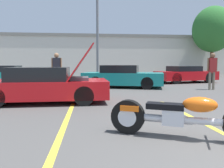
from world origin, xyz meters
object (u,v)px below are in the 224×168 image
(motorcycle, at_px, (181,116))
(parked_car_left_row, at_px, (5,76))
(light_pole, at_px, (99,22))
(spectator_by_show_car, at_px, (57,68))
(parked_car_mid_left_row, at_px, (123,77))
(show_car_hood_open, at_px, (46,85))
(spectator_near_motorcycle, at_px, (212,68))
(tree_background, at_px, (213,29))
(parked_car_mid_right_row, at_px, (185,74))

(motorcycle, distance_m, parked_car_left_row, 12.09)
(light_pole, xyz_separation_m, spectator_by_show_car, (-2.31, -4.44, -3.10))
(parked_car_mid_left_row, relative_size, spectator_by_show_car, 2.52)
(show_car_hood_open, bearing_deg, spectator_near_motorcycle, 18.72)
(tree_background, height_order, parked_car_mid_left_row, tree_background)
(parked_car_mid_left_row, xyz_separation_m, spectator_by_show_car, (-3.45, -0.63, 0.52))
(motorcycle, distance_m, parked_car_mid_left_row, 8.31)
(light_pole, distance_m, parked_car_mid_right_row, 7.06)
(parked_car_left_row, bearing_deg, motorcycle, -59.26)
(show_car_hood_open, bearing_deg, parked_car_left_row, 118.87)
(tree_background, bearing_deg, spectator_near_motorcycle, -120.19)
(tree_background, height_order, parked_car_left_row, tree_background)
(light_pole, xyz_separation_m, motorcycle, (0.88, -12.11, -3.82))
(show_car_hood_open, xyz_separation_m, parked_car_mid_right_row, (8.07, 6.94, -0.01))
(spectator_near_motorcycle, distance_m, spectator_by_show_car, 7.75)
(spectator_by_show_car, bearing_deg, parked_car_left_row, 144.53)
(light_pole, xyz_separation_m, parked_car_mid_right_row, (5.93, -1.22, -3.64))
(light_pole, xyz_separation_m, parked_car_mid_left_row, (1.14, -3.81, -3.62))
(parked_car_mid_right_row, height_order, spectator_by_show_car, spectator_by_show_car)
(light_pole, xyz_separation_m, show_car_hood_open, (-2.14, -8.16, -3.63))
(parked_car_mid_left_row, height_order, parked_car_mid_right_row, parked_car_mid_left_row)
(show_car_hood_open, distance_m, spectator_near_motorcycle, 8.02)
(motorcycle, xyz_separation_m, show_car_hood_open, (-3.02, 3.95, 0.19))
(parked_car_left_row, bearing_deg, spectator_by_show_car, -37.92)
(parked_car_left_row, relative_size, parked_car_mid_right_row, 0.98)
(show_car_hood_open, height_order, spectator_near_motorcycle, show_car_hood_open)
(parked_car_left_row, bearing_deg, parked_car_mid_left_row, -17.19)
(motorcycle, height_order, parked_car_left_row, parked_car_left_row)
(show_car_hood_open, distance_m, parked_car_mid_right_row, 10.64)
(light_pole, bearing_deg, parked_car_mid_right_row, -11.62)
(spectator_near_motorcycle, bearing_deg, parked_car_mid_right_row, 82.51)
(parked_car_mid_right_row, bearing_deg, motorcycle, -127.18)
(parked_car_left_row, xyz_separation_m, spectator_by_show_car, (3.43, -2.44, 0.52))
(show_car_hood_open, xyz_separation_m, parked_car_mid_left_row, (3.28, 4.36, 0.01))
(motorcycle, height_order, parked_car_mid_left_row, parked_car_mid_left_row)
(motorcycle, bearing_deg, spectator_near_motorcycle, 80.07)
(light_pole, relative_size, parked_car_left_row, 1.77)
(parked_car_mid_left_row, bearing_deg, spectator_near_motorcycle, -3.89)
(motorcycle, distance_m, spectator_by_show_car, 8.34)
(light_pole, bearing_deg, motorcycle, -85.84)
(motorcycle, xyz_separation_m, spectator_near_motorcycle, (4.49, 6.70, 0.71))
(spectator_near_motorcycle, bearing_deg, show_car_hood_open, -159.90)
(motorcycle, height_order, spectator_by_show_car, spectator_by_show_car)
(tree_background, distance_m, parked_car_mid_right_row, 9.71)
(motorcycle, height_order, parked_car_mid_right_row, parked_car_mid_right_row)
(motorcycle, distance_m, show_car_hood_open, 4.98)
(parked_car_mid_right_row, xyz_separation_m, spectator_by_show_car, (-8.24, -3.22, 0.54))
(light_pole, distance_m, parked_car_mid_left_row, 5.37)
(spectator_near_motorcycle, bearing_deg, spectator_by_show_car, 172.80)
(show_car_hood_open, distance_m, spectator_by_show_car, 3.76)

